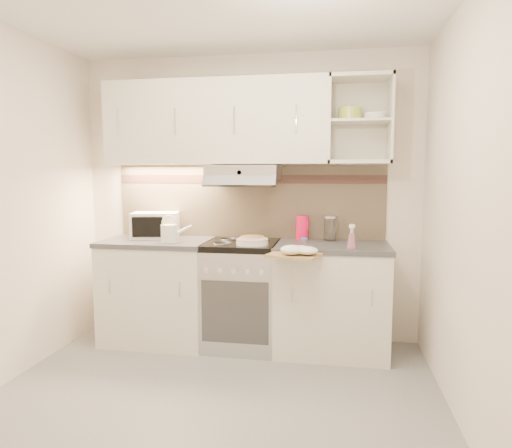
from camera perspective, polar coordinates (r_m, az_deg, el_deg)
name	(u,v)px	position (r m, az deg, el deg)	size (l,w,h in m)	color
ground	(208,410)	(3.09, -6.07, -22.14)	(3.00, 3.00, 0.00)	gray
room_shell	(220,150)	(3.07, -4.52, 9.19)	(3.04, 2.84, 2.52)	silver
base_cabinet_left	(158,293)	(4.14, -12.10, -8.38)	(0.90, 0.60, 0.86)	silver
worktop_left	(157,242)	(4.05, -12.25, -2.20)	(0.92, 0.62, 0.04)	#47474C
base_cabinet_right	(331,300)	(3.86, 9.39, -9.42)	(0.90, 0.60, 0.86)	silver
worktop_right	(332,247)	(3.76, 9.51, -2.80)	(0.92, 0.62, 0.04)	#47474C
electric_range	(242,294)	(3.92, -1.76, -8.74)	(0.60, 0.60, 0.90)	#B7B7BC
microwave	(155,225)	(4.16, -12.47, -0.13)	(0.45, 0.37, 0.23)	white
watering_can	(170,232)	(3.87, -10.67, -1.05)	(0.26, 0.17, 0.23)	white
plate_stack	(252,242)	(3.68, -0.47, -2.21)	(0.26, 0.26, 0.05)	white
bread_loaf	(252,239)	(3.81, -0.47, -1.90)	(0.20, 0.20, 0.05)	#A68E49
pink_pitcher	(302,228)	(3.95, 5.79, -0.46)	(0.11, 0.11, 0.21)	#F40C43
glass_jar	(330,228)	(3.94, 9.25, -0.51)	(0.11, 0.11, 0.21)	silver
spice_jar	(304,243)	(3.54, 6.03, -2.35)	(0.05, 0.05, 0.08)	silver
spray_bottle	(352,239)	(3.53, 11.87, -1.82)	(0.08, 0.08, 0.20)	#FF9AC3
cutting_board	(296,254)	(3.42, 4.98, -3.82)	(0.37, 0.33, 0.02)	tan
dish_towel	(299,249)	(3.37, 5.45, -3.13)	(0.29, 0.24, 0.08)	silver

